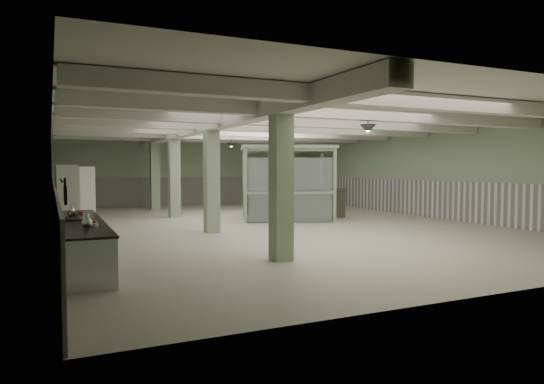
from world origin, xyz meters
name	(u,v)px	position (x,y,z in m)	size (l,w,h in m)	color
floor	(271,225)	(0.00, 0.00, 0.00)	(20.00, 20.00, 0.00)	silver
ceiling	(271,123)	(0.00, 0.00, 3.60)	(14.00, 20.00, 0.02)	silver
wall_back	(194,171)	(0.00, 10.00, 1.80)	(14.00, 0.02, 3.60)	#A0B38F
wall_front	(523,182)	(0.00, -10.00, 1.80)	(14.00, 0.02, 3.60)	#A0B38F
wall_left	(53,176)	(-7.00, 0.00, 1.80)	(0.02, 20.00, 3.60)	#A0B38F
wall_right	(425,173)	(7.00, 0.00, 1.80)	(0.02, 20.00, 3.60)	#A0B38F
wainscot_left	(55,211)	(-6.97, 0.00, 0.75)	(0.05, 19.90, 1.50)	white
wainscot_right	(425,198)	(6.97, 0.00, 0.75)	(0.05, 19.90, 1.50)	white
wainscot_back	(195,191)	(0.00, 9.97, 0.75)	(13.90, 0.05, 1.50)	white
girder	(202,126)	(-2.50, 0.00, 3.38)	(0.45, 19.90, 0.40)	silver
beam_a	(420,102)	(0.00, -7.50, 3.42)	(13.90, 0.35, 0.32)	silver
beam_b	(352,114)	(0.00, -5.00, 3.42)	(13.90, 0.35, 0.32)	silver
beam_c	(305,122)	(0.00, -2.50, 3.42)	(13.90, 0.35, 0.32)	silver
beam_d	(271,128)	(0.00, 0.00, 3.42)	(13.90, 0.35, 0.32)	silver
beam_e	(245,132)	(0.00, 2.50, 3.42)	(13.90, 0.35, 0.32)	silver
beam_f	(224,136)	(0.00, 5.00, 3.42)	(13.90, 0.35, 0.32)	silver
beam_g	(208,139)	(0.00, 7.50, 3.42)	(13.90, 0.35, 0.32)	silver
column_a	(281,179)	(-2.50, -6.00, 1.80)	(0.42, 0.42, 3.60)	#9CB18F
column_b	(212,175)	(-2.50, -1.00, 1.80)	(0.42, 0.42, 3.60)	#9CB18F
column_c	(174,173)	(-2.50, 4.00, 1.80)	(0.42, 0.42, 3.60)	#9CB18F
column_d	(155,172)	(-2.50, 8.00, 1.80)	(0.42, 0.42, 3.60)	#9CB18F
hook_rail	(61,181)	(-6.93, -7.60, 1.85)	(0.02, 0.02, 1.20)	black
pendant_front	(368,129)	(0.50, -5.00, 3.05)	(0.44, 0.44, 0.22)	#2C392B
pendant_mid	(278,139)	(0.50, 0.50, 3.05)	(0.44, 0.44, 0.22)	#2C392B
pendant_back	(231,145)	(0.50, 5.50, 3.05)	(0.44, 0.44, 0.22)	#2C392B
prep_counter	(80,242)	(-6.54, -4.50, 0.46)	(0.95, 5.47, 0.91)	silver
pitcher_near	(71,210)	(-6.65, -3.17, 1.03)	(0.17, 0.20, 0.25)	silver
pitcher_far	(87,222)	(-6.48, -5.96, 1.04)	(0.19, 0.22, 0.28)	silver
veg_colander	(76,216)	(-6.59, -4.28, 1.00)	(0.46, 0.46, 0.21)	#3F3E43
orange_bowl	(92,225)	(-6.37, -5.71, 0.94)	(0.21, 0.21, 0.08)	#B2B2B7
skillet_near	(66,196)	(-6.88, -7.72, 1.63)	(0.29, 0.29, 0.04)	black
skillet_far	(65,194)	(-6.88, -7.34, 1.63)	(0.25, 0.25, 0.03)	black
walkin_cooler	(68,202)	(-6.62, 0.19, 1.01)	(1.04, 2.21, 2.02)	silver
guard_booth	(286,171)	(1.38, 1.56, 1.90)	(4.34, 4.02, 2.85)	#99AF8C
filing_cabinet	(338,203)	(3.55, 1.25, 0.60)	(0.39, 0.55, 1.20)	#56594A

